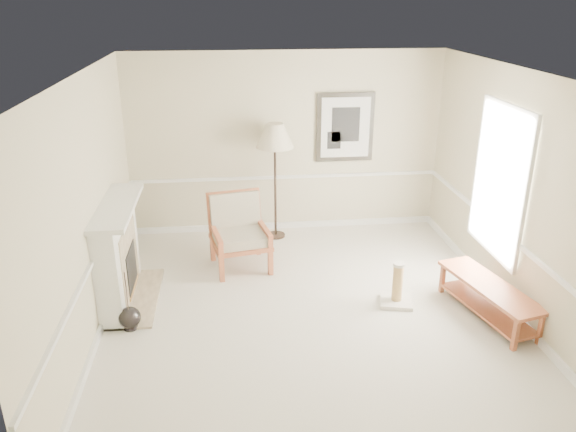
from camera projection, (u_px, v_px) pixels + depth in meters
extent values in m
plane|color=silver|center=(309.00, 313.00, 6.96)|extent=(5.50, 5.50, 0.00)
cube|color=beige|center=(286.00, 144.00, 8.96)|extent=(5.00, 0.04, 2.90)
cube|color=beige|center=(369.00, 341.00, 3.88)|extent=(5.00, 0.04, 2.90)
cube|color=beige|center=(86.00, 212.00, 6.17)|extent=(0.04, 5.50, 2.90)
cube|color=beige|center=(519.00, 196.00, 6.67)|extent=(0.04, 5.50, 2.90)
cube|color=white|center=(313.00, 74.00, 5.89)|extent=(5.00, 5.50, 0.04)
cube|color=white|center=(286.00, 225.00, 9.46)|extent=(4.95, 0.04, 0.10)
cube|color=white|center=(286.00, 177.00, 9.15)|extent=(4.95, 0.04, 0.05)
cube|color=white|center=(501.00, 181.00, 7.02)|extent=(0.03, 1.20, 1.80)
cube|color=white|center=(500.00, 181.00, 7.02)|extent=(0.05, 1.34, 1.94)
cube|color=black|center=(345.00, 127.00, 8.94)|extent=(0.92, 0.04, 1.10)
cube|color=white|center=(345.00, 128.00, 8.91)|extent=(0.78, 0.01, 0.96)
cube|color=black|center=(346.00, 125.00, 8.89)|extent=(0.45, 0.01, 0.55)
cube|color=white|center=(117.00, 255.00, 7.04)|extent=(0.28, 1.50, 1.25)
cube|color=white|center=(115.00, 207.00, 6.81)|extent=(0.46, 1.64, 0.06)
cube|color=#C6B28E|center=(130.00, 260.00, 7.09)|extent=(0.02, 1.05, 0.95)
cube|color=black|center=(132.00, 269.00, 7.14)|extent=(0.02, 0.62, 0.58)
cube|color=#B5883C|center=(134.00, 287.00, 7.23)|extent=(0.01, 0.66, 0.05)
cube|color=#C6B28E|center=(135.00, 297.00, 7.29)|extent=(0.60, 1.50, 0.03)
sphere|color=black|center=(130.00, 318.00, 6.58)|extent=(0.26, 0.26, 0.26)
cylinder|color=black|center=(131.00, 326.00, 6.62)|extent=(0.17, 0.17, 0.07)
cylinder|color=black|center=(127.00, 292.00, 6.46)|extent=(0.03, 0.11, 0.41)
cylinder|color=black|center=(127.00, 295.00, 6.47)|extent=(0.04, 0.14, 0.33)
cylinder|color=black|center=(126.00, 290.00, 6.45)|extent=(0.02, 0.06, 0.48)
cube|color=#9F5433|center=(222.00, 267.00, 7.64)|extent=(0.08, 0.08, 0.42)
cube|color=#9F5433|center=(213.00, 247.00, 8.26)|extent=(0.08, 0.08, 0.42)
cube|color=#9F5433|center=(270.00, 261.00, 7.83)|extent=(0.08, 0.08, 0.42)
cube|color=#9F5433|center=(258.00, 241.00, 8.45)|extent=(0.08, 0.08, 0.42)
cube|color=#9F5433|center=(240.00, 242.00, 7.98)|extent=(0.92, 0.92, 0.06)
cube|color=#9F5433|center=(234.00, 211.00, 8.17)|extent=(0.80, 0.33, 0.61)
cube|color=#9F5433|center=(216.00, 233.00, 7.81)|extent=(0.22, 0.78, 0.06)
cube|color=#9F5433|center=(264.00, 227.00, 8.00)|extent=(0.22, 0.78, 0.06)
cube|color=beige|center=(240.00, 236.00, 7.94)|extent=(0.84, 0.84, 0.13)
cube|color=beige|center=(235.00, 211.00, 8.10)|extent=(0.74, 0.35, 0.55)
cylinder|color=black|center=(276.00, 235.00, 9.15)|extent=(0.30, 0.30, 0.03)
cylinder|color=black|center=(275.00, 186.00, 8.83)|extent=(0.04, 0.04, 1.67)
cone|color=#F9EBC7|center=(275.00, 135.00, 8.53)|extent=(0.69, 0.69, 0.37)
cube|color=#9F5433|center=(490.00, 286.00, 6.75)|extent=(0.80, 1.59, 0.04)
cube|color=#9F5433|center=(487.00, 308.00, 6.86)|extent=(0.71, 1.47, 0.03)
cube|color=#9F5433|center=(516.00, 335.00, 6.16)|extent=(0.07, 0.07, 0.39)
cube|color=#9F5433|center=(541.00, 329.00, 6.27)|extent=(0.07, 0.07, 0.39)
cube|color=#9F5433|center=(442.00, 279.00, 7.38)|extent=(0.07, 0.07, 0.39)
cube|color=#9F5433|center=(465.00, 274.00, 7.49)|extent=(0.07, 0.07, 0.39)
cube|color=silver|center=(396.00, 301.00, 7.18)|extent=(0.48, 0.48, 0.05)
cylinder|color=#DCB071|center=(398.00, 283.00, 7.08)|extent=(0.13, 0.13, 0.48)
cylinder|color=silver|center=(399.00, 264.00, 6.98)|extent=(0.15, 0.15, 0.04)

